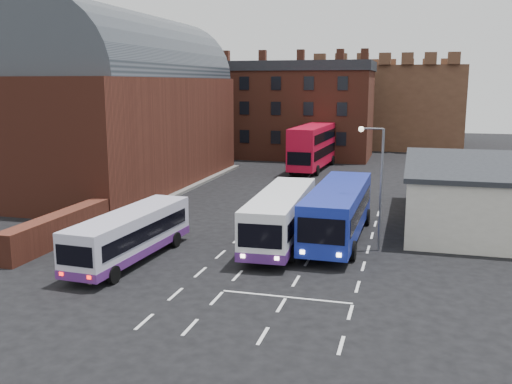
% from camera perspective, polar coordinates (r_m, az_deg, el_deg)
% --- Properties ---
extents(ground, '(180.00, 180.00, 0.00)m').
position_cam_1_polar(ground, '(30.39, -5.05, -7.53)').
color(ground, black).
extents(railway_station, '(12.00, 28.00, 16.00)m').
position_cam_1_polar(railway_station, '(54.46, -12.91, 8.57)').
color(railway_station, '#602B1E').
rests_on(railway_station, ground).
extents(forecourt_wall, '(1.20, 10.00, 1.80)m').
position_cam_1_polar(forecourt_wall, '(36.48, -19.17, -3.49)').
color(forecourt_wall, '#602B1E').
rests_on(forecourt_wall, ground).
extents(cream_building, '(10.40, 16.40, 4.25)m').
position_cam_1_polar(cream_building, '(41.94, 21.73, -0.09)').
color(cream_building, beige).
rests_on(cream_building, ground).
extents(brick_terrace, '(22.00, 10.00, 11.00)m').
position_cam_1_polar(brick_terrace, '(74.87, 2.90, 7.75)').
color(brick_terrace, brown).
rests_on(brick_terrace, ground).
extents(castle_keep, '(22.00, 22.00, 12.00)m').
position_cam_1_polar(castle_keep, '(93.15, 12.93, 8.41)').
color(castle_keep, brown).
rests_on(castle_keep, ground).
extents(bus_white_outbound, '(2.94, 9.98, 2.69)m').
position_cam_1_polar(bus_white_outbound, '(31.73, -12.43, -3.96)').
color(bus_white_outbound, silver).
rests_on(bus_white_outbound, ground).
extents(bus_white_inbound, '(3.22, 11.52, 3.12)m').
position_cam_1_polar(bus_white_inbound, '(34.23, 2.50, -2.19)').
color(bus_white_inbound, white).
rests_on(bus_white_inbound, ground).
extents(bus_blue, '(3.24, 12.32, 3.35)m').
position_cam_1_polar(bus_blue, '(35.25, 8.22, -1.68)').
color(bus_blue, '#17279A').
rests_on(bus_blue, ground).
extents(bus_red_double, '(3.62, 12.44, 4.92)m').
position_cam_1_polar(bus_red_double, '(63.68, 5.70, 4.55)').
color(bus_red_double, red).
rests_on(bus_red_double, ground).
extents(street_lamp, '(1.46, 0.32, 7.16)m').
position_cam_1_polar(street_lamp, '(33.04, 12.02, 1.49)').
color(street_lamp, slate).
rests_on(street_lamp, ground).
extents(pedestrian_red, '(0.70, 0.70, 1.64)m').
position_cam_1_polar(pedestrian_red, '(31.58, -17.34, -5.72)').
color(pedestrian_red, maroon).
rests_on(pedestrian_red, ground).
extents(pedestrian_beige, '(0.90, 0.85, 1.48)m').
position_cam_1_polar(pedestrian_beige, '(28.80, -16.14, -7.43)').
color(pedestrian_beige, tan).
rests_on(pedestrian_beige, ground).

